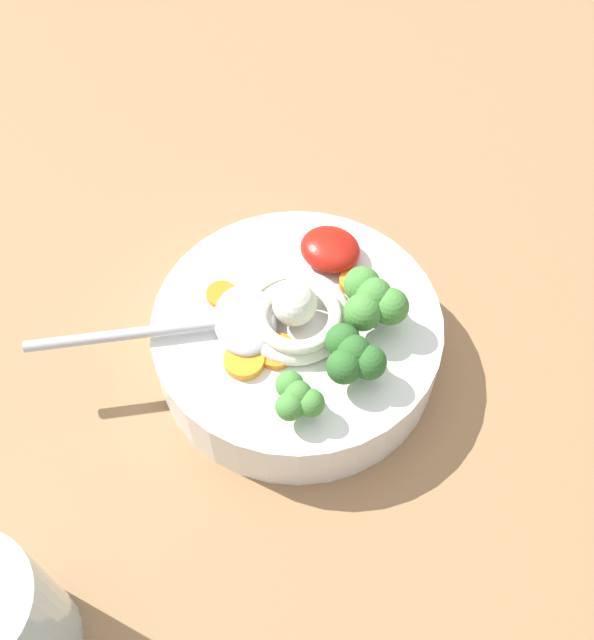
# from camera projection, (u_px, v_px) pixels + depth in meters

# --- Properties ---
(table_slab) EXTENTS (1.18, 1.18, 0.04)m
(table_slab) POSITION_uv_depth(u_px,v_px,m) (296.00, 349.00, 0.58)
(table_slab) COLOR #936D47
(table_slab) RESTS_ON ground
(soup_bowl) EXTENTS (0.21, 0.21, 0.05)m
(soup_bowl) POSITION_uv_depth(u_px,v_px,m) (297.00, 338.00, 0.54)
(soup_bowl) COLOR white
(soup_bowl) RESTS_ON table_slab
(noodle_pile) EXTENTS (0.09, 0.09, 0.04)m
(noodle_pile) POSITION_uv_depth(u_px,v_px,m) (295.00, 313.00, 0.51)
(noodle_pile) COLOR silver
(noodle_pile) RESTS_ON soup_bowl
(soup_spoon) EXTENTS (0.15, 0.14, 0.02)m
(soup_spoon) POSITION_uv_depth(u_px,v_px,m) (225.00, 322.00, 0.51)
(soup_spoon) COLOR #B7B7BC
(soup_spoon) RESTS_ON soup_bowl
(chili_sauce_dollop) EXTENTS (0.05, 0.04, 0.02)m
(chili_sauce_dollop) POSITION_uv_depth(u_px,v_px,m) (327.00, 248.00, 0.54)
(chili_sauce_dollop) COLOR #B2190F
(chili_sauce_dollop) RESTS_ON soup_bowl
(broccoli_floret_near_spoon) EXTENTS (0.04, 0.03, 0.03)m
(broccoli_floret_near_spoon) POSITION_uv_depth(u_px,v_px,m) (297.00, 397.00, 0.46)
(broccoli_floret_near_spoon) COLOR #7A9E60
(broccoli_floret_near_spoon) RESTS_ON soup_bowl
(broccoli_floret_beside_noodles) EXTENTS (0.05, 0.04, 0.04)m
(broccoli_floret_beside_noodles) POSITION_uv_depth(u_px,v_px,m) (352.00, 356.00, 0.47)
(broccoli_floret_beside_noodles) COLOR #7A9E60
(broccoli_floret_beside_noodles) RESTS_ON soup_bowl
(broccoli_floret_left) EXTENTS (0.05, 0.04, 0.04)m
(broccoli_floret_left) POSITION_uv_depth(u_px,v_px,m) (372.00, 300.00, 0.50)
(broccoli_floret_left) COLOR #7A9E60
(broccoli_floret_left) RESTS_ON soup_bowl
(carrot_slice_far) EXTENTS (0.03, 0.03, 0.01)m
(carrot_slice_far) POSITION_uv_depth(u_px,v_px,m) (276.00, 351.00, 0.50)
(carrot_slice_far) COLOR orange
(carrot_slice_far) RESTS_ON soup_bowl
(carrot_slice_extra_a) EXTENTS (0.03, 0.03, 0.01)m
(carrot_slice_extra_a) POSITION_uv_depth(u_px,v_px,m) (240.00, 358.00, 0.49)
(carrot_slice_extra_a) COLOR orange
(carrot_slice_extra_a) RESTS_ON soup_bowl
(carrot_slice_rear) EXTENTS (0.02, 0.02, 0.01)m
(carrot_slice_rear) POSITION_uv_depth(u_px,v_px,m) (354.00, 282.00, 0.53)
(carrot_slice_rear) COLOR orange
(carrot_slice_rear) RESTS_ON soup_bowl
(carrot_slice_center) EXTENTS (0.02, 0.02, 0.00)m
(carrot_slice_center) POSITION_uv_depth(u_px,v_px,m) (221.00, 294.00, 0.53)
(carrot_slice_center) COLOR orange
(carrot_slice_center) RESTS_ON soup_bowl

